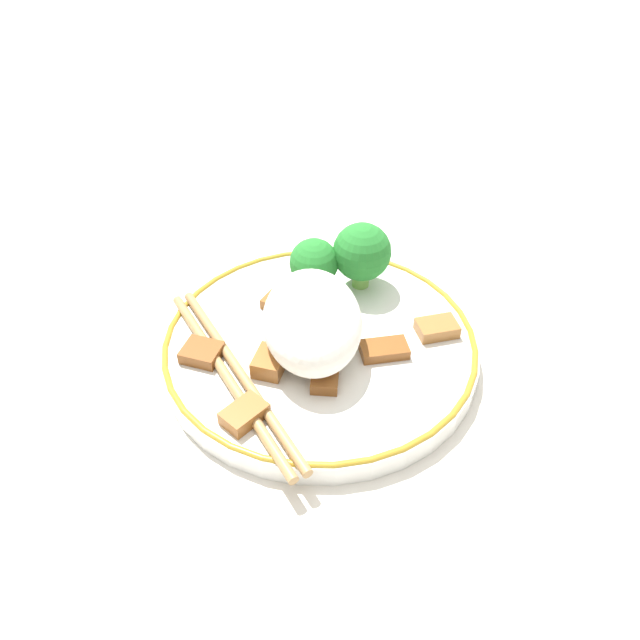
{
  "coord_description": "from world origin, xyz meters",
  "views": [
    {
      "loc": [
        0.37,
        -0.03,
        0.35
      ],
      "look_at": [
        0.0,
        0.0,
        0.04
      ],
      "focal_mm": 35.0,
      "sensor_mm": 36.0,
      "label": 1
    }
  ],
  "objects_px": {
    "plate": "(320,345)",
    "chopsticks": "(233,374)",
    "broccoli_back_center": "(318,264)",
    "broccoli_back_left": "(362,253)"
  },
  "relations": [
    {
      "from": "chopsticks",
      "to": "plate",
      "type": "bearing_deg",
      "value": 119.29
    },
    {
      "from": "broccoli_back_left",
      "to": "broccoli_back_center",
      "type": "distance_m",
      "value": 0.04
    },
    {
      "from": "plate",
      "to": "broccoli_back_left",
      "type": "relative_size",
      "value": 4.18
    },
    {
      "from": "plate",
      "to": "chopsticks",
      "type": "height_order",
      "value": "chopsticks"
    },
    {
      "from": "broccoli_back_center",
      "to": "plate",
      "type": "bearing_deg",
      "value": -2.91
    },
    {
      "from": "broccoli_back_left",
      "to": "chopsticks",
      "type": "bearing_deg",
      "value": -45.65
    },
    {
      "from": "broccoli_back_center",
      "to": "chopsticks",
      "type": "xyz_separation_m",
      "value": [
        0.1,
        -0.07,
        -0.02
      ]
    },
    {
      "from": "broccoli_back_center",
      "to": "broccoli_back_left",
      "type": "bearing_deg",
      "value": 93.64
    },
    {
      "from": "broccoli_back_center",
      "to": "chopsticks",
      "type": "height_order",
      "value": "broccoli_back_center"
    },
    {
      "from": "plate",
      "to": "chopsticks",
      "type": "relative_size",
      "value": 1.28
    }
  ]
}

